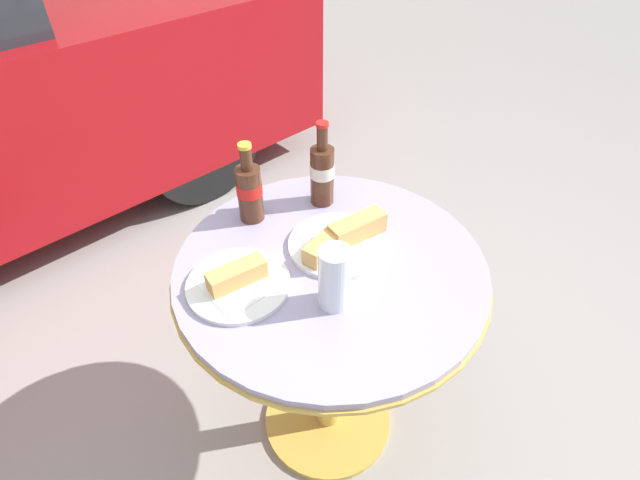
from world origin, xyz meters
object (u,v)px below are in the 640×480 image
Objects in this scene: cola_bottle_left at (250,191)px; lunch_plate_near at (238,282)px; bistro_table at (330,310)px; drinking_glass at (334,280)px; cola_bottle_right at (322,172)px; lunch_plate_far at (341,240)px.

cola_bottle_left reaches higher than lunch_plate_near.
bistro_table is 3.22× the size of lunch_plate_near.
drinking_glass is at bearing -55.39° from lunch_plate_near.
bistro_table is 0.36m from cola_bottle_right.
drinking_glass is 0.23m from lunch_plate_near.
lunch_plate_far is at bearing -12.78° from lunch_plate_near.
bistro_table is 0.27m from drinking_glass.
cola_bottle_left is 0.93× the size of cola_bottle_right.
cola_bottle_left is 0.27m from lunch_plate_far.
bistro_table is 0.37m from cola_bottle_left.
drinking_glass is at bearing -130.49° from bistro_table.
lunch_plate_near is (-0.13, 0.18, -0.05)m from drinking_glass.
cola_bottle_right is at bearing -21.44° from cola_bottle_left.
cola_bottle_left is at bearing 158.56° from cola_bottle_right.
cola_bottle_left is 0.94× the size of lunch_plate_near.
cola_bottle_left is 0.26m from lunch_plate_near.
cola_bottle_left is (-0.03, 0.27, 0.25)m from bistro_table.
cola_bottle_right reaches higher than cola_bottle_left.
cola_bottle_left is 0.20m from cola_bottle_right.
cola_bottle_right reaches higher than bistro_table.
lunch_plate_near is (-0.17, -0.18, -0.07)m from cola_bottle_left.
cola_bottle_right is (0.18, -0.07, 0.01)m from cola_bottle_left.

